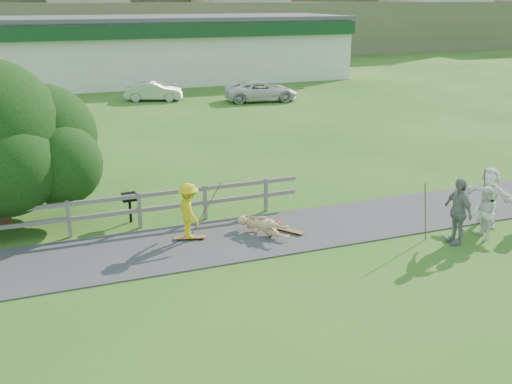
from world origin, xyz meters
TOP-DOWN VIEW (x-y plane):
  - ground at (0.00, 0.00)m, footprint 260.00×260.00m
  - path at (0.00, 1.50)m, footprint 34.00×3.00m
  - fence at (-4.62, 3.30)m, footprint 15.05×0.10m
  - strip_mall at (4.00, 34.94)m, footprint 32.50×10.75m
  - skater_rider at (-0.85, 1.87)m, footprint 0.74×1.10m
  - skater_fallen at (1.19, 1.47)m, footprint 1.62×1.24m
  - spectator_a at (6.92, -0.90)m, footprint 0.75×0.87m
  - spectator_b at (6.03, -0.85)m, footprint 0.52×1.13m
  - spectator_d at (7.73, -0.12)m, footprint 1.26×1.72m
  - car_silver at (2.59, 25.21)m, footprint 3.95×2.34m
  - car_white at (9.23, 22.58)m, footprint 5.05×2.84m
  - bbq at (-2.20, 3.86)m, footprint 0.45×0.36m
  - longboard_rider at (-0.85, 1.87)m, footprint 0.89×0.42m
  - longboard_fallen at (1.99, 1.37)m, footprint 0.70×0.84m
  - helmet at (1.79, 1.82)m, footprint 0.24×0.24m
  - pole_rider at (-0.25, 2.27)m, footprint 0.03×0.03m
  - pole_spec_left at (5.30, -0.41)m, footprint 0.03×0.03m
  - pole_spec_right at (7.33, -0.37)m, footprint 0.03×0.03m

SIDE VIEW (x-z plane):
  - ground at x=0.00m, z-range 0.00..0.00m
  - path at x=0.00m, z-range 0.00..0.04m
  - longboard_rider at x=-0.85m, z-range 0.00..0.10m
  - longboard_fallen at x=1.99m, z-range 0.00..0.10m
  - helmet at x=1.79m, z-range 0.00..0.24m
  - skater_fallen at x=1.19m, z-range 0.00..0.61m
  - bbq at x=-2.20m, z-range 0.00..0.92m
  - car_silver at x=2.59m, z-range 0.00..1.23m
  - car_white at x=9.23m, z-range 0.00..1.33m
  - fence at x=-4.62m, z-range 0.17..1.27m
  - spectator_a at x=6.92m, z-range 0.00..1.54m
  - skater_rider at x=-0.85m, z-range 0.00..1.58m
  - pole_spec_left at x=5.30m, z-range 0.00..1.72m
  - pole_rider at x=-0.25m, z-range 0.00..1.75m
  - spectator_d at x=7.73m, z-range 0.00..1.80m
  - spectator_b at x=6.03m, z-range 0.00..1.88m
  - pole_spec_right at x=7.33m, z-range 0.00..1.90m
  - strip_mall at x=4.00m, z-range 0.03..5.13m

